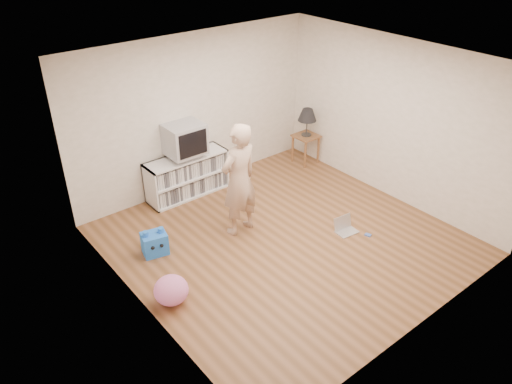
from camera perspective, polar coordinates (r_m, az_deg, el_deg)
The scene contains 13 objects.
ground at distance 7.35m, azimuth 3.28°, elevation -5.49°, with size 4.50×4.50×0.00m, color brown.
walls at distance 6.68m, azimuth 3.60°, elevation 3.60°, with size 4.52×4.52×2.60m.
ceiling at distance 6.20m, azimuth 3.99°, elevation 14.38°, with size 4.50×4.50×0.01m, color white.
media_unit at distance 8.38m, azimuth -7.94°, elevation 1.90°, with size 1.40×0.45×0.70m.
dvd_deck at distance 8.19m, azimuth -8.07°, elevation 4.23°, with size 0.45×0.35×0.07m, color gray.
crt_tv at distance 8.07m, azimuth -8.20°, elevation 6.04°, with size 0.60×0.53×0.50m.
side_table at distance 9.38m, azimuth 5.72°, elevation 5.72°, with size 0.42×0.42×0.55m.
table_lamp at distance 9.17m, azimuth 5.89°, elevation 8.70°, with size 0.34×0.34×0.52m.
person at distance 7.10m, azimuth -1.95°, elevation 1.38°, with size 0.63×0.41×1.72m, color tan.
laptop at distance 7.62m, azimuth 10.10°, elevation -3.99°, with size 0.34×0.29×0.22m.
playing_cards at distance 7.61m, azimuth 12.67°, elevation -4.81°, with size 0.07×0.09×0.02m, color #4666BC.
plush_blue at distance 7.14m, azimuth -11.51°, elevation -5.75°, with size 0.39×0.34×0.39m.
plush_pink at distance 6.30m, azimuth -9.67°, elevation -11.01°, with size 0.43×0.43×0.36m, color pink.
Camera 1 is at (-4.07, -4.37, 4.29)m, focal length 35.00 mm.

